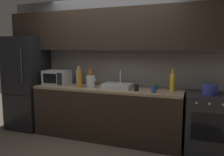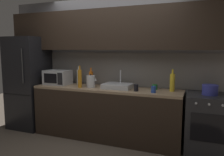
{
  "view_description": "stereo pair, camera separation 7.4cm",
  "coord_description": "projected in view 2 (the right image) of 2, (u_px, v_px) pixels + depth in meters",
  "views": [
    {
      "loc": [
        1.42,
        -2.63,
        1.56
      ],
      "look_at": [
        0.12,
        0.9,
        1.08
      ],
      "focal_mm": 35.77,
      "sensor_mm": 36.0,
      "label": 1
    },
    {
      "loc": [
        1.48,
        -2.6,
        1.56
      ],
      "look_at": [
        0.12,
        0.9,
        1.08
      ],
      "focal_mm": 35.77,
      "sensor_mm": 36.0,
      "label": 2
    }
  ],
  "objects": [
    {
      "name": "sink_basin",
      "position": [
        118.0,
        86.0,
        3.8
      ],
      "size": [
        0.48,
        0.38,
        0.3
      ],
      "color": "#ADAFB5",
      "rests_on": "counter_run"
    },
    {
      "name": "kettle",
      "position": [
        91.0,
        81.0,
        3.89
      ],
      "size": [
        0.19,
        0.15,
        0.23
      ],
      "color": "#B7BABF",
      "rests_on": "counter_run"
    },
    {
      "name": "wine_bottle_orange",
      "position": [
        91.0,
        78.0,
        4.15
      ],
      "size": [
        0.08,
        0.08,
        0.32
      ],
      "color": "orange",
      "rests_on": "counter_run"
    },
    {
      "name": "oven_range",
      "position": [
        207.0,
        124.0,
        3.32
      ],
      "size": [
        0.6,
        0.62,
        0.9
      ],
      "color": "#232326",
      "rests_on": "ground"
    },
    {
      "name": "cooking_pot",
      "position": [
        210.0,
        90.0,
        3.25
      ],
      "size": [
        0.22,
        0.22,
        0.15
      ],
      "color": "#333899",
      "rests_on": "oven_range"
    },
    {
      "name": "refrigerator",
      "position": [
        29.0,
        83.0,
        4.46
      ],
      "size": [
        0.68,
        0.69,
        1.8
      ],
      "color": "black",
      "rests_on": "ground"
    },
    {
      "name": "wine_bottle_amber",
      "position": [
        80.0,
        78.0,
        3.85
      ],
      "size": [
        0.07,
        0.07,
        0.38
      ],
      "color": "#B27019",
      "rests_on": "counter_run"
    },
    {
      "name": "back_wall",
      "position": [
        112.0,
        50.0,
        4.05
      ],
      "size": [
        4.33,
        0.44,
        2.5
      ],
      "color": "slate",
      "rests_on": "ground"
    },
    {
      "name": "mug_blue",
      "position": [
        154.0,
        90.0,
        3.41
      ],
      "size": [
        0.07,
        0.07,
        0.1
      ],
      "primitive_type": "cylinder",
      "color": "#234299",
      "rests_on": "counter_run"
    },
    {
      "name": "wine_bottle_yellow",
      "position": [
        172.0,
        82.0,
        3.51
      ],
      "size": [
        0.08,
        0.08,
        0.35
      ],
      "color": "gold",
      "rests_on": "counter_run"
    },
    {
      "name": "mug_dark",
      "position": [
        136.0,
        88.0,
        3.54
      ],
      "size": [
        0.07,
        0.07,
        0.11
      ],
      "primitive_type": "cylinder",
      "color": "black",
      "rests_on": "counter_run"
    },
    {
      "name": "wine_bottle_clear",
      "position": [
        79.0,
        77.0,
        4.24
      ],
      "size": [
        0.07,
        0.07,
        0.35
      ],
      "color": "silver",
      "rests_on": "counter_run"
    },
    {
      "name": "counter_run",
      "position": [
        106.0,
        113.0,
        3.91
      ],
      "size": [
        2.59,
        0.6,
        0.9
      ],
      "color": "black",
      "rests_on": "ground"
    },
    {
      "name": "mug_green",
      "position": [
        155.0,
        87.0,
        3.67
      ],
      "size": [
        0.09,
        0.09,
        0.09
      ],
      "primitive_type": "cylinder",
      "color": "#1E6B2D",
      "rests_on": "counter_run"
    },
    {
      "name": "microwave",
      "position": [
        58.0,
        77.0,
        4.21
      ],
      "size": [
        0.46,
        0.35,
        0.27
      ],
      "color": "#A8AAAF",
      "rests_on": "counter_run"
    }
  ]
}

